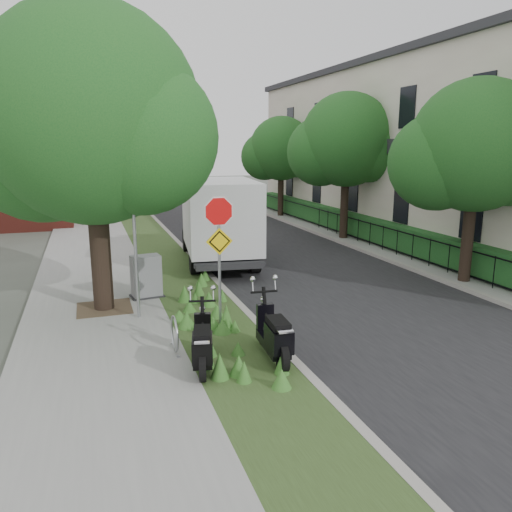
{
  "coord_description": "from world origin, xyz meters",
  "views": [
    {
      "loc": [
        -4.24,
        -10.44,
        4.35
      ],
      "look_at": [
        0.16,
        2.52,
        1.3
      ],
      "focal_mm": 35.0,
      "sensor_mm": 36.0,
      "label": 1
    }
  ],
  "objects_px": {
    "box_truck": "(218,217)",
    "utility_cabinet": "(146,277)",
    "scooter_near": "(203,349)",
    "scooter_far": "(275,340)",
    "sign_assembly": "(219,235)"
  },
  "relations": [
    {
      "from": "box_truck",
      "to": "utility_cabinet",
      "type": "distance_m",
      "value": 4.98
    },
    {
      "from": "scooter_near",
      "to": "scooter_far",
      "type": "relative_size",
      "value": 0.93
    },
    {
      "from": "scooter_far",
      "to": "utility_cabinet",
      "type": "xyz_separation_m",
      "value": [
        -1.91,
        5.26,
        0.12
      ]
    },
    {
      "from": "sign_assembly",
      "to": "scooter_far",
      "type": "bearing_deg",
      "value": -77.75
    },
    {
      "from": "scooter_far",
      "to": "scooter_near",
      "type": "bearing_deg",
      "value": 177.29
    },
    {
      "from": "sign_assembly",
      "to": "utility_cabinet",
      "type": "xyz_separation_m",
      "value": [
        -1.4,
        2.92,
        -1.63
      ]
    },
    {
      "from": "scooter_near",
      "to": "box_truck",
      "type": "distance_m",
      "value": 9.41
    },
    {
      "from": "scooter_near",
      "to": "scooter_far",
      "type": "height_order",
      "value": "scooter_far"
    },
    {
      "from": "sign_assembly",
      "to": "box_truck",
      "type": "relative_size",
      "value": 0.52
    },
    {
      "from": "sign_assembly",
      "to": "box_truck",
      "type": "height_order",
      "value": "sign_assembly"
    },
    {
      "from": "sign_assembly",
      "to": "scooter_near",
      "type": "distance_m",
      "value": 3.04
    },
    {
      "from": "sign_assembly",
      "to": "scooter_far",
      "type": "height_order",
      "value": "sign_assembly"
    },
    {
      "from": "sign_assembly",
      "to": "box_truck",
      "type": "xyz_separation_m",
      "value": [
        1.7,
        6.67,
        -0.58
      ]
    },
    {
      "from": "scooter_near",
      "to": "box_truck",
      "type": "xyz_separation_m",
      "value": [
        2.64,
        8.95,
        1.2
      ]
    },
    {
      "from": "box_truck",
      "to": "utility_cabinet",
      "type": "xyz_separation_m",
      "value": [
        -3.1,
        -3.76,
        -1.05
      ]
    }
  ]
}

